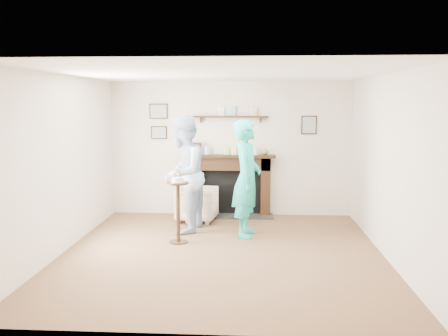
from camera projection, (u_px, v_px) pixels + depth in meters
The scene contains 6 objects.
ground at pixel (222, 253), 7.04m from camera, with size 5.00×5.00×0.00m, color brown.
room_shell at pixel (225, 135), 7.51m from camera, with size 4.54×5.02×2.52m.
armchair at pixel (197, 221), 8.95m from camera, with size 0.66×0.68×0.62m, color tan.
man at pixel (183, 231), 8.22m from camera, with size 0.93×0.72×1.91m, color silver.
woman at pixel (246, 236), 7.95m from camera, with size 0.67×0.44×1.85m, color #21C0BA.
pedestal_table at pixel (178, 200), 7.49m from camera, with size 0.33×0.33×1.07m.
Camera 1 is at (0.44, -6.81, 2.11)m, focal length 40.00 mm.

